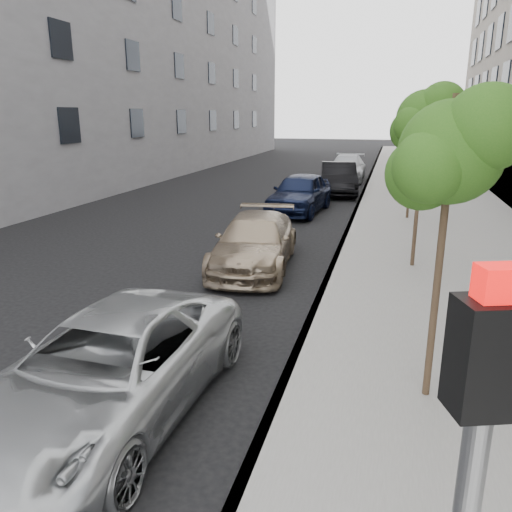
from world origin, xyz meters
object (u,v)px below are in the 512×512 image
at_px(sedan_black, 338,178).
at_px(sedan_rear, 347,168).
at_px(sedan_blue, 300,193).
at_px(tree_near, 453,152).
at_px(tree_far, 415,128).
at_px(suv, 255,242).
at_px(tree_mid, 426,119).
at_px(minivan, 110,368).

xyz_separation_m(sedan_black, sedan_rear, (-0.08, 5.68, -0.03)).
xyz_separation_m(sedan_blue, sedan_rear, (0.94, 11.10, -0.05)).
height_order(tree_near, sedan_rear, tree_near).
relative_size(tree_far, sedan_blue, 0.85).
distance_m(tree_near, suv, 7.58).
distance_m(tree_near, sedan_rear, 25.18).
bearing_deg(tree_far, suv, -119.39).
relative_size(tree_mid, minivan, 0.91).
xyz_separation_m(tree_near, sedan_black, (-3.33, 19.12, -2.71)).
bearing_deg(tree_mid, suv, -169.11).
xyz_separation_m(tree_near, tree_far, (-0.00, 13.00, -0.05)).
relative_size(tree_near, tree_mid, 0.92).
bearing_deg(sedan_black, tree_mid, -84.11).
bearing_deg(sedan_rear, tree_near, -82.94).
relative_size(tree_far, suv, 0.86).
distance_m(sedan_black, sedan_rear, 5.68).
height_order(suv, sedan_black, sedan_black).
height_order(tree_far, sedan_black, tree_far).
height_order(suv, sedan_blue, sedan_blue).
bearing_deg(minivan, suv, 91.34).
bearing_deg(tree_mid, sedan_black, 104.77).
relative_size(sedan_blue, sedan_rear, 0.91).
xyz_separation_m(tree_mid, sedan_blue, (-4.34, 7.19, -3.05)).
xyz_separation_m(tree_far, sedan_black, (-3.33, 6.12, -2.67)).
distance_m(tree_near, tree_far, 13.00).
bearing_deg(tree_far, sedan_rear, 106.10).
xyz_separation_m(suv, sedan_blue, (-0.23, 7.98, 0.13)).
bearing_deg(suv, sedan_black, 81.20).
xyz_separation_m(suv, sedan_black, (0.78, 13.41, 0.11)).
bearing_deg(tree_mid, tree_far, 90.00).
distance_m(tree_mid, sedan_black, 13.40).
bearing_deg(tree_mid, sedan_rear, 100.54).
bearing_deg(sedan_blue, minivan, -84.20).
height_order(tree_near, tree_far, tree_near).
xyz_separation_m(tree_near, sedan_blue, (-4.34, 13.69, -2.70)).
height_order(sedan_blue, sedan_rear, sedan_blue).
bearing_deg(sedan_rear, minivan, -92.45).
xyz_separation_m(tree_far, minivan, (-4.18, -14.42, -2.77)).
relative_size(tree_mid, suv, 0.96).
bearing_deg(sedan_rear, sedan_black, -89.98).
bearing_deg(tree_far, sedan_black, 118.54).
distance_m(tree_near, minivan, 5.24).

